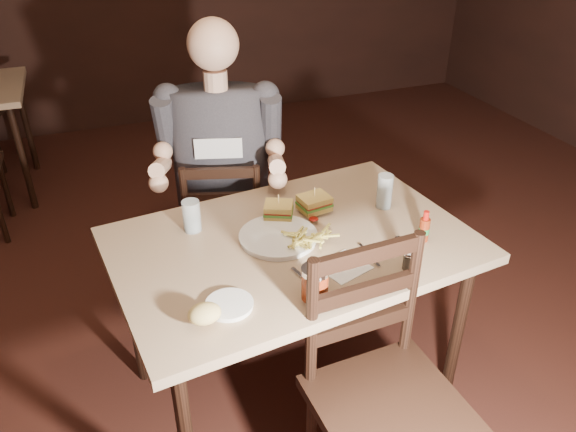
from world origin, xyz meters
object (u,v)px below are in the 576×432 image
object	(u,v)px
glass_left	(192,216)
syrup_dispenser	(315,283)
main_table	(293,257)
chair_near	(390,408)
chair_far	(226,229)
glass_right	(385,191)
side_plate	(229,306)
dinner_plate	(278,238)
hot_sauce	(425,226)
diner	(219,137)

from	to	relation	value
glass_left	syrup_dispenser	size ratio (longest dim) A/B	1.08
main_table	chair_near	world-z (taller)	chair_near
main_table	chair_far	size ratio (longest dim) A/B	1.63
glass_left	syrup_dispenser	world-z (taller)	glass_left
syrup_dispenser	glass_right	bearing A→B (deg)	35.13
chair_far	side_plate	xyz separation A→B (m)	(-0.24, -0.98, 0.35)
glass_left	side_plate	bearing A→B (deg)	-89.32
dinner_plate	hot_sauce	xyz separation A→B (m)	(0.50, -0.20, 0.05)
diner	glass_left	xyz separation A→B (m)	(-0.23, -0.44, -0.12)
chair_far	glass_right	size ratio (longest dim) A/B	5.97
chair_near	glass_right	world-z (taller)	chair_near
main_table	chair_near	size ratio (longest dim) A/B	1.42
glass_right	side_plate	size ratio (longest dim) A/B	0.96
chair_near	syrup_dispenser	bearing A→B (deg)	115.21
syrup_dispenser	hot_sauce	bearing A→B (deg)	11.49
glass_left	syrup_dispenser	bearing A→B (deg)	-62.96
dinner_plate	glass_right	world-z (taller)	glass_right
main_table	chair_far	xyz separation A→B (m)	(-0.09, 0.70, -0.27)
chair_far	diner	distance (m)	0.52
side_plate	dinner_plate	bearing A→B (deg)	47.94
glass_left	chair_far	bearing A→B (deg)	63.26
chair_far	glass_right	bearing A→B (deg)	148.64
hot_sauce	syrup_dispenser	distance (m)	0.54
dinner_plate	syrup_dispenser	distance (m)	0.36
dinner_plate	glass_right	xyz separation A→B (m)	(0.49, 0.08, 0.06)
main_table	hot_sauce	xyz separation A→B (m)	(0.46, -0.17, 0.13)
chair_far	hot_sauce	xyz separation A→B (m)	(0.54, -0.87, 0.40)
chair_near	dinner_plate	world-z (taller)	chair_near
glass_left	chair_near	bearing A→B (deg)	-62.79
glass_left	syrup_dispenser	xyz separation A→B (m)	(0.28, -0.54, -0.00)
diner	glass_right	bearing A→B (deg)	-28.05
diner	side_plate	distance (m)	0.97
hot_sauce	glass_left	bearing A→B (deg)	154.33
diner	side_plate	world-z (taller)	diner
chair_near	hot_sauce	world-z (taller)	chair_near
main_table	chair_near	xyz separation A→B (m)	(0.09, -0.62, -0.20)
glass_left	hot_sauce	size ratio (longest dim) A/B	1.01
chair_near	glass_right	distance (m)	0.87
main_table	glass_right	distance (m)	0.48
main_table	dinner_plate	xyz separation A→B (m)	(-0.05, 0.03, 0.08)
chair_far	chair_near	distance (m)	1.33
chair_near	side_plate	world-z (taller)	chair_near
dinner_plate	syrup_dispenser	xyz separation A→B (m)	(-0.01, -0.36, 0.05)
main_table	chair_far	world-z (taller)	chair_far
diner	hot_sauce	size ratio (longest dim) A/B	8.10
side_plate	glass_right	bearing A→B (deg)	26.60
dinner_plate	glass_left	bearing A→B (deg)	147.58
main_table	side_plate	size ratio (longest dim) A/B	9.35
diner	side_plate	xyz separation A→B (m)	(-0.23, -0.93, -0.17)
dinner_plate	syrup_dispenser	bearing A→B (deg)	-91.29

